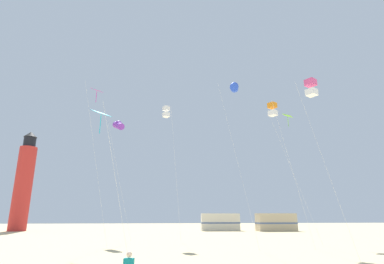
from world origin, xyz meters
name	(u,v)px	position (x,y,z in m)	size (l,w,h in m)	color
kite_diamond_magenta	(97,97)	(-6.51, 19.09, 12.75)	(2.60, 2.59, 13.68)	silver
kite_box_orange	(273,110)	(8.75, 16.03, 11.09)	(3.01, 2.53, 11.69)	silver
kite_box_rainbow	(311,88)	(9.12, 10.21, 10.55)	(2.32, 1.92, 11.15)	silver
kite_tube_violet	(118,125)	(-5.09, 24.09, 11.64)	(2.86, 3.31, 12.35)	silver
kite_diamond_lime	(288,121)	(12.23, 20.71, 11.69)	(3.42, 3.06, 12.52)	silver
kite_box_white	(166,112)	(-0.10, 22.76, 12.87)	(2.13, 2.15, 13.48)	silver
kite_diamond_cyan	(102,118)	(-4.04, 9.44, 7.69)	(2.58, 2.58, 8.20)	silver
kite_tube_blue	(234,88)	(5.70, 16.81, 13.30)	(2.61, 2.98, 14.01)	silver
lighthouse_distant	(24,183)	(-23.32, 47.35, 7.84)	(2.80, 2.80, 16.80)	red
rv_van_cream	(220,222)	(10.05, 45.33, 1.39)	(6.59, 2.79, 2.80)	beige
rv_van_tan	(276,222)	(18.82, 42.61, 1.39)	(6.50, 2.50, 2.80)	#C6B28C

